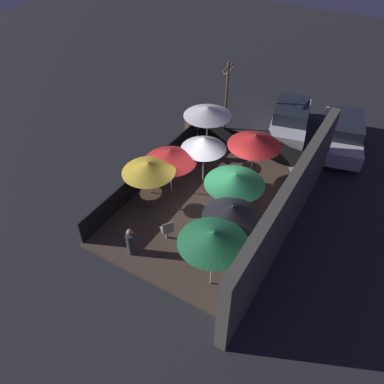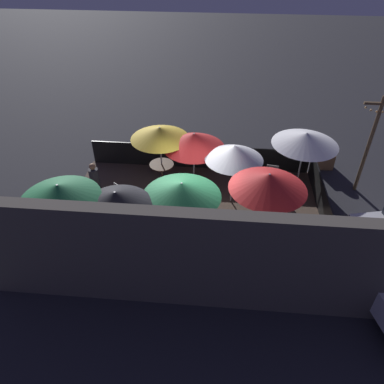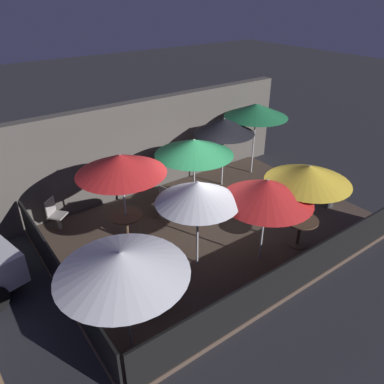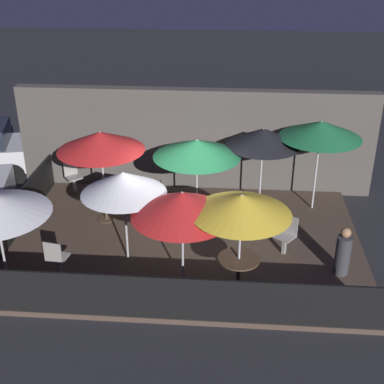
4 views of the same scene
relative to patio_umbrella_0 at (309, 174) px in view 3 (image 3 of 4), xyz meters
name	(u,v)px [view 3 (image 3 of 4)]	position (x,y,z in m)	size (l,w,h in m)	color
ground_plane	(213,231)	(-1.26, 1.83, -2.11)	(60.00, 60.00, 0.00)	#26262B
patio_deck	(213,230)	(-1.26, 1.83, -2.05)	(8.40, 5.86, 0.12)	#47382D
building_wall	(152,146)	(-1.26, 4.99, -0.63)	(10.00, 0.36, 2.97)	#4C4742
fence_front	(300,272)	(-1.26, -1.06, -1.52)	(8.20, 0.05, 0.95)	black
fence_side_left	(59,275)	(-5.42, 1.83, -1.52)	(0.05, 5.66, 0.95)	black
patio_umbrella_0	(309,174)	(0.00, 0.00, 0.00)	(1.99, 1.99, 2.20)	#B2B2B7
patio_umbrella_1	(121,164)	(-3.39, 2.71, 0.17)	(2.15, 2.15, 2.40)	#B2B2B7
patio_umbrella_2	(224,126)	(0.57, 3.66, 0.03)	(1.91, 1.91, 2.26)	#B2B2B7
patio_umbrella_3	(267,190)	(-1.17, 0.17, -0.13)	(2.09, 2.09, 2.13)	#B2B2B7
patio_umbrella_4	(198,192)	(-2.50, 0.92, -0.07)	(1.86, 1.86, 2.17)	#B2B2B7
patio_umbrella_5	(256,110)	(2.00, 3.75, 0.24)	(2.10, 2.10, 2.45)	#B2B2B7
patio_umbrella_6	(194,147)	(-1.07, 2.98, -0.06)	(2.18, 2.18, 2.15)	#B2B2B7
patio_umbrella_7	(122,263)	(-4.86, -0.21, -0.09)	(2.22, 2.22, 2.12)	#B2B2B7
dining_table_0	(300,225)	(0.00, 0.00, -1.39)	(0.86, 0.86, 0.76)	#4C3828
dining_table_1	(126,220)	(-3.39, 2.71, -1.38)	(0.86, 0.86, 0.77)	#4C3828
patio_chair_0	(55,213)	(-4.69, 4.28, -1.51)	(0.56, 0.56, 0.90)	gray
patio_chair_1	(284,192)	(1.10, 1.48, -1.50)	(0.56, 0.56, 0.91)	gray
patio_chair_2	(166,291)	(-3.87, 0.11, -1.49)	(0.47, 0.47, 0.93)	gray
patio_chair_3	(162,202)	(-2.08, 3.10, -1.50)	(0.50, 0.50, 0.91)	gray
patron_0	(330,190)	(2.25, 0.75, -1.49)	(0.47, 0.47, 1.12)	#333338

